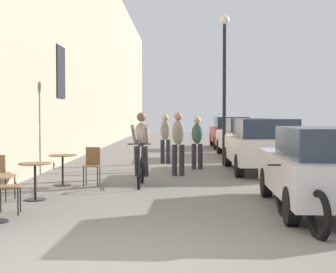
# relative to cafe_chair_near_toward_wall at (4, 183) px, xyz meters

# --- Properties ---
(ground_plane) EXTENTS (88.00, 88.00, 0.00)m
(ground_plane) POSITION_rel_cafe_chair_near_toward_wall_xyz_m (2.22, -2.86, -0.52)
(ground_plane) COLOR slate
(building_facade_left) EXTENTS (0.54, 68.00, 9.44)m
(building_facade_left) POSITION_rel_cafe_chair_near_toward_wall_xyz_m (-1.23, 11.14, 4.20)
(building_facade_left) COLOR tan
(building_facade_left) RESTS_ON ground_plane
(cafe_chair_near_toward_wall) EXTENTS (0.44, 0.44, 0.89)m
(cafe_chair_near_toward_wall) POSITION_rel_cafe_chair_near_toward_wall_xyz_m (0.00, 0.00, 0.00)
(cafe_chair_near_toward_wall) COLOR black
(cafe_chair_near_toward_wall) RESTS_ON ground_plane
(cafe_table_mid) EXTENTS (0.64, 0.64, 0.72)m
(cafe_table_mid) POSITION_rel_cafe_chair_near_toward_wall_xyz_m (0.12, 1.40, 0.00)
(cafe_table_mid) COLOR black
(cafe_table_mid) RESTS_ON ground_plane
(cafe_chair_mid_toward_street) EXTENTS (0.45, 0.45, 0.89)m
(cafe_chair_mid_toward_street) POSITION_rel_cafe_chair_near_toward_wall_xyz_m (-0.53, 1.33, 0.00)
(cafe_chair_mid_toward_street) COLOR black
(cafe_chair_mid_toward_street) RESTS_ON ground_plane
(cafe_table_far) EXTENTS (0.64, 0.64, 0.72)m
(cafe_table_far) POSITION_rel_cafe_chair_near_toward_wall_xyz_m (0.18, 3.44, 0.00)
(cafe_table_far) COLOR black
(cafe_table_far) RESTS_ON ground_plane
(cafe_chair_far_toward_street) EXTENTS (0.38, 0.38, 0.89)m
(cafe_chair_far_toward_street) POSITION_rel_cafe_chair_near_toward_wall_xyz_m (0.86, 3.51, 0.00)
(cafe_chair_far_toward_street) COLOR black
(cafe_chair_far_toward_street) RESTS_ON ground_plane
(cyclist_on_bicycle) EXTENTS (0.52, 1.76, 1.74)m
(cyclist_on_bicycle) POSITION_rel_cafe_chair_near_toward_wall_xyz_m (2.01, 3.56, 0.29)
(cyclist_on_bicycle) COLOR black
(cyclist_on_bicycle) RESTS_ON ground_plane
(pedestrian_near) EXTENTS (0.37, 0.28, 1.73)m
(pedestrian_near) POSITION_rel_cafe_chair_near_toward_wall_xyz_m (2.88, 5.44, 0.46)
(pedestrian_near) COLOR #26262D
(pedestrian_near) RESTS_ON ground_plane
(pedestrian_mid) EXTENTS (0.37, 0.28, 1.61)m
(pedestrian_mid) POSITION_rel_cafe_chair_near_toward_wall_xyz_m (3.45, 7.11, 0.39)
(pedestrian_mid) COLOR #26262D
(pedestrian_mid) RESTS_ON ground_plane
(pedestrian_far) EXTENTS (0.37, 0.29, 1.68)m
(pedestrian_far) POSITION_rel_cafe_chair_near_toward_wall_xyz_m (2.44, 8.93, 0.43)
(pedestrian_far) COLOR #26262D
(pedestrian_far) RESTS_ON ground_plane
(street_lamp) EXTENTS (0.32, 0.32, 4.90)m
(street_lamp) POSITION_rel_cafe_chair_near_toward_wall_xyz_m (4.38, 8.34, 2.59)
(street_lamp) COLOR black
(street_lamp) RESTS_ON ground_plane
(parked_car_nearest) EXTENTS (1.82, 4.10, 1.44)m
(parked_car_nearest) POSITION_rel_cafe_chair_near_toward_wall_xyz_m (5.37, 0.41, 0.23)
(parked_car_nearest) COLOR #B7B7BC
(parked_car_nearest) RESTS_ON ground_plane
(parked_car_second) EXTENTS (1.86, 4.35, 1.54)m
(parked_car_second) POSITION_rel_cafe_chair_near_toward_wall_xyz_m (5.30, 6.42, 0.28)
(parked_car_second) COLOR beige
(parked_car_second) RESTS_ON ground_plane
(parked_car_third) EXTENTS (1.94, 4.37, 1.53)m
(parked_car_third) POSITION_rel_cafe_chair_near_toward_wall_xyz_m (5.50, 11.98, 0.28)
(parked_car_third) COLOR #B7B7BC
(parked_car_third) RESTS_ON ground_plane
(parked_car_fourth) EXTENTS (1.87, 4.40, 1.56)m
(parked_car_fourth) POSITION_rel_cafe_chair_near_toward_wall_xyz_m (5.50, 17.36, 0.29)
(parked_car_fourth) COLOR maroon
(parked_car_fourth) RESTS_ON ground_plane
(parked_motorcycle) EXTENTS (0.62, 2.14, 0.92)m
(parked_motorcycle) POSITION_rel_cafe_chair_near_toward_wall_xyz_m (4.68, -0.85, -0.11)
(parked_motorcycle) COLOR black
(parked_motorcycle) RESTS_ON ground_plane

